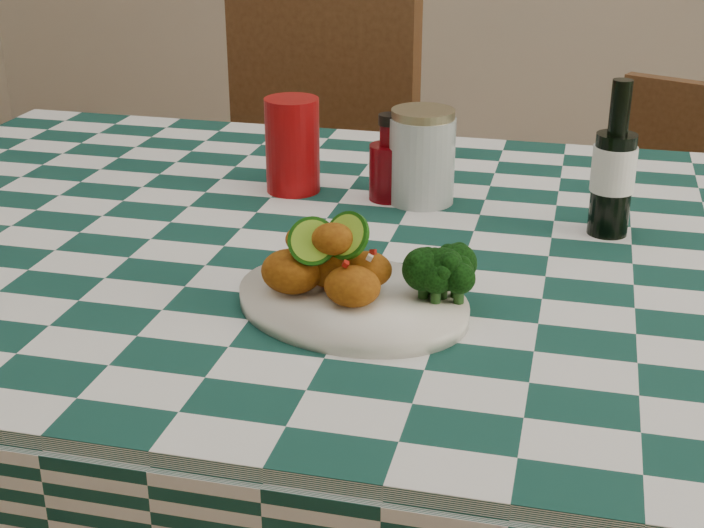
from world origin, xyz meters
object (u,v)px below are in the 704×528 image
(mason_jar, at_px, (422,156))
(beer_bottle, at_px, (615,159))
(fried_chicken_pile, at_px, (335,259))
(wooden_chair_right, at_px, (661,306))
(dining_table, at_px, (385,491))
(wooden_chair_left, at_px, (275,219))
(plate, at_px, (352,302))
(red_tumbler, at_px, (292,145))
(ketchup_bottle, at_px, (389,157))

(mason_jar, height_order, beer_bottle, beer_bottle)
(fried_chicken_pile, xyz_separation_m, wooden_chair_right, (0.43, 0.91, -0.43))
(dining_table, distance_m, wooden_chair_left, 0.85)
(plate, height_order, red_tumbler, red_tumbler)
(plate, distance_m, mason_jar, 0.38)
(mason_jar, height_order, wooden_chair_right, mason_jar)
(plate, bearing_deg, ketchup_bottle, 95.55)
(beer_bottle, bearing_deg, wooden_chair_right, 76.85)
(fried_chicken_pile, bearing_deg, dining_table, 84.85)
(dining_table, xyz_separation_m, mason_jar, (0.01, 0.17, 0.46))
(plate, height_order, ketchup_bottle, ketchup_bottle)
(red_tumbler, bearing_deg, wooden_chair_left, 111.27)
(red_tumbler, height_order, mason_jar, red_tumbler)
(plate, relative_size, mason_jar, 2.00)
(wooden_chair_right, bearing_deg, mason_jar, -103.58)
(mason_jar, bearing_deg, fried_chicken_pile, -94.67)
(ketchup_bottle, height_order, wooden_chair_left, wooden_chair_left)
(dining_table, distance_m, wooden_chair_right, 0.82)
(plate, xyz_separation_m, red_tumbler, (-0.18, 0.38, 0.06))
(ketchup_bottle, distance_m, mason_jar, 0.05)
(plate, distance_m, wooden_chair_right, 1.07)
(dining_table, height_order, plate, plate)
(red_tumbler, height_order, ketchup_bottle, red_tumbler)
(dining_table, xyz_separation_m, wooden_chair_right, (0.42, 0.70, 0.02))
(plate, bearing_deg, wooden_chair_left, 113.13)
(fried_chicken_pile, distance_m, wooden_chair_left, 1.07)
(dining_table, distance_m, mason_jar, 0.49)
(wooden_chair_left, relative_size, wooden_chair_right, 1.24)
(plate, relative_size, beer_bottle, 1.32)
(wooden_chair_left, bearing_deg, ketchup_bottle, -43.71)
(ketchup_bottle, relative_size, wooden_chair_left, 0.12)
(beer_bottle, distance_m, wooden_chair_right, 0.78)
(dining_table, relative_size, red_tumbler, 11.85)
(fried_chicken_pile, distance_m, ketchup_bottle, 0.37)
(ketchup_bottle, bearing_deg, mason_jar, 1.27)
(ketchup_bottle, xyz_separation_m, wooden_chair_left, (-0.37, 0.57, -0.33))
(plate, height_order, beer_bottle, beer_bottle)
(plate, height_order, wooden_chair_left, wooden_chair_left)
(dining_table, xyz_separation_m, beer_bottle, (0.28, 0.10, 0.50))
(wooden_chair_left, xyz_separation_m, wooden_chair_right, (0.82, -0.04, -0.10))
(beer_bottle, distance_m, wooden_chair_left, 1.00)
(fried_chicken_pile, distance_m, red_tumbler, 0.41)
(fried_chicken_pile, xyz_separation_m, wooden_chair_left, (-0.38, 0.94, -0.33))
(dining_table, relative_size, plate, 6.09)
(red_tumbler, relative_size, beer_bottle, 0.68)
(red_tumbler, distance_m, wooden_chair_right, 0.91)
(ketchup_bottle, bearing_deg, red_tumbler, 178.57)
(fried_chicken_pile, height_order, mason_jar, mason_jar)
(fried_chicken_pile, distance_m, mason_jar, 0.38)
(fried_chicken_pile, relative_size, wooden_chair_left, 0.13)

